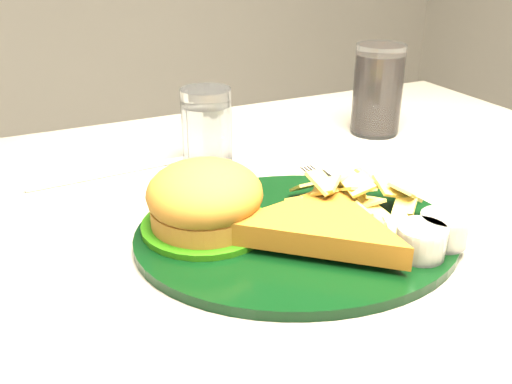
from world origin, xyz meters
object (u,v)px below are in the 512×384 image
Objects in this scene: cola_glass at (378,90)px; fork_napkin at (347,196)px; water_glass at (207,128)px; dinner_plate at (298,206)px.

cola_glass reaches higher than fork_napkin.
water_glass is 0.75× the size of fork_napkin.
water_glass reaches higher than fork_napkin.
water_glass is 0.77× the size of cola_glass.
water_glass is at bearing 124.90° from fork_napkin.
fork_napkin is (0.10, 0.06, -0.03)m from dinner_plate.
dinner_plate is 0.24m from water_glass.
dinner_plate is at bearing -87.45° from water_glass.
dinner_plate is 2.39× the size of fork_napkin.
cola_glass is (0.28, 0.25, 0.03)m from dinner_plate.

